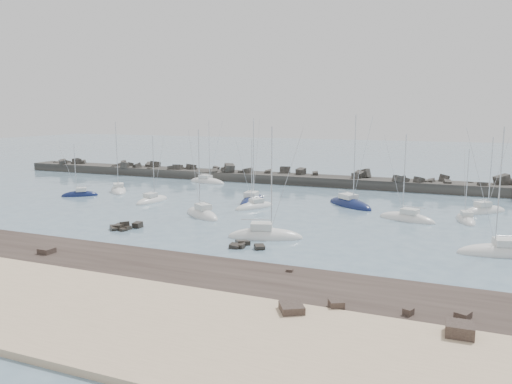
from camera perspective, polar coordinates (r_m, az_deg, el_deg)
ground at (r=70.39m, az=-7.89°, el=-2.97°), size 400.00×400.00×0.00m
rock_shelf at (r=53.17m, az=-19.99°, el=-7.46°), size 140.00×12.55×1.98m
rock_cluster_near at (r=65.69m, az=-14.95°, el=-3.97°), size 3.42×3.52×1.50m
rock_cluster_far at (r=55.39m, az=-1.43°, el=-6.15°), size 4.13×3.10×1.18m
breakwater at (r=107.10m, az=-1.04°, el=1.49°), size 115.00×7.16×5.23m
sailboat_1 at (r=96.11m, az=-15.43°, el=0.14°), size 7.78×8.49×13.84m
sailboat_2 at (r=93.01m, az=-19.49°, el=-0.35°), size 6.03×5.27×9.96m
sailboat_3 at (r=83.90m, az=-11.78°, el=-1.01°), size 3.02×7.56×11.71m
sailboat_4 at (r=104.60m, az=-5.62°, el=1.15°), size 9.27×4.57×13.95m
sailboat_5 at (r=71.38m, az=-6.19°, el=-2.63°), size 8.27×6.82×13.32m
sailboat_6 at (r=76.97m, az=-0.14°, el=-1.73°), size 5.49×7.34×11.40m
sailboat_7 at (r=58.93m, az=1.05°, el=-5.13°), size 9.30×5.28×14.18m
sailboat_8 at (r=79.96m, az=10.68°, el=-1.46°), size 9.41×8.58×15.40m
sailboat_9 at (r=71.39m, az=16.86°, el=-3.00°), size 8.34×4.71×12.71m
sailboat_10 at (r=73.53m, az=22.83°, el=-2.99°), size 3.53×6.94×10.64m
sailboat_11 at (r=58.25m, az=26.30°, el=-6.30°), size 9.50×5.02×14.34m
sailboat_12 at (r=80.73m, az=24.64°, el=-2.05°), size 7.13×6.74×12.06m
sailboat_14 at (r=81.54m, az=-0.45°, el=-1.09°), size 3.88×9.55×14.73m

